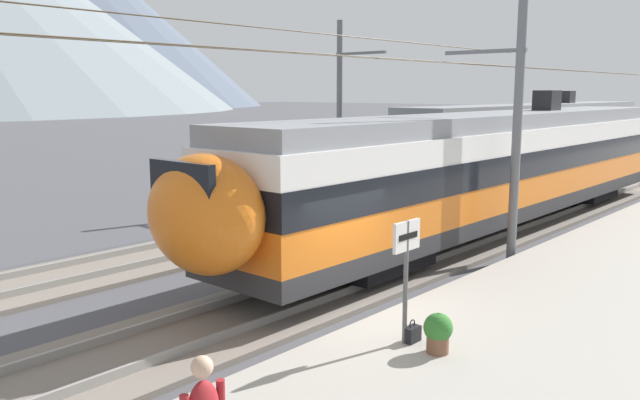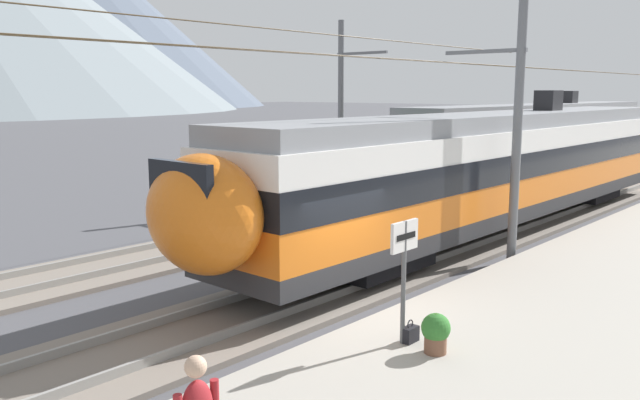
{
  "view_description": "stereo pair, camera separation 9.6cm",
  "coord_description": "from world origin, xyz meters",
  "px_view_note": "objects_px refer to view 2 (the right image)",
  "views": [
    {
      "loc": [
        -9.7,
        -7.88,
        4.5
      ],
      "look_at": [
        2.84,
        3.21,
        1.7
      ],
      "focal_mm": 36.33,
      "sensor_mm": 36.0,
      "label": 1
    },
    {
      "loc": [
        -9.63,
        -7.95,
        4.5
      ],
      "look_at": [
        2.84,
        3.21,
        1.7
      ],
      "focal_mm": 36.33,
      "sensor_mm": 36.0,
      "label": 2
    }
  ],
  "objects_px": {
    "potted_plant_platform_edge": "(436,331)",
    "train_near_platform": "(493,166)",
    "train_far_track": "(536,134)",
    "catenary_mast_far_side": "(344,108)",
    "handbag_near_sign": "(410,334)",
    "catenary_mast_mid": "(514,101)",
    "platform_sign": "(404,254)"
  },
  "relations": [
    {
      "from": "catenary_mast_mid",
      "to": "potted_plant_platform_edge",
      "type": "bearing_deg",
      "value": -162.58
    },
    {
      "from": "catenary_mast_mid",
      "to": "catenary_mast_far_side",
      "type": "relative_size",
      "value": 1.0
    },
    {
      "from": "catenary_mast_mid",
      "to": "catenary_mast_far_side",
      "type": "height_order",
      "value": "catenary_mast_mid"
    },
    {
      "from": "catenary_mast_mid",
      "to": "handbag_near_sign",
      "type": "bearing_deg",
      "value": -166.59
    },
    {
      "from": "train_near_platform",
      "to": "potted_plant_platform_edge",
      "type": "height_order",
      "value": "train_near_platform"
    },
    {
      "from": "catenary_mast_mid",
      "to": "handbag_near_sign",
      "type": "relative_size",
      "value": 104.25
    },
    {
      "from": "handbag_near_sign",
      "to": "potted_plant_platform_edge",
      "type": "distance_m",
      "value": 0.63
    },
    {
      "from": "catenary_mast_mid",
      "to": "handbag_near_sign",
      "type": "height_order",
      "value": "catenary_mast_mid"
    },
    {
      "from": "train_near_platform",
      "to": "potted_plant_platform_edge",
      "type": "relative_size",
      "value": 36.33
    },
    {
      "from": "platform_sign",
      "to": "potted_plant_platform_edge",
      "type": "height_order",
      "value": "platform_sign"
    },
    {
      "from": "catenary_mast_far_side",
      "to": "catenary_mast_mid",
      "type": "bearing_deg",
      "value": -114.41
    },
    {
      "from": "train_near_platform",
      "to": "platform_sign",
      "type": "distance_m",
      "value": 10.53
    },
    {
      "from": "catenary_mast_far_side",
      "to": "platform_sign",
      "type": "bearing_deg",
      "value": -136.57
    },
    {
      "from": "train_near_platform",
      "to": "train_far_track",
      "type": "height_order",
      "value": "same"
    },
    {
      "from": "train_near_platform",
      "to": "handbag_near_sign",
      "type": "height_order",
      "value": "train_near_platform"
    },
    {
      "from": "handbag_near_sign",
      "to": "potted_plant_platform_edge",
      "type": "height_order",
      "value": "potted_plant_platform_edge"
    },
    {
      "from": "train_far_track",
      "to": "catenary_mast_far_side",
      "type": "xyz_separation_m",
      "value": [
        -14.05,
        1.92,
        1.63
      ]
    },
    {
      "from": "potted_plant_platform_edge",
      "to": "catenary_mast_mid",
      "type": "bearing_deg",
      "value": 17.42
    },
    {
      "from": "train_far_track",
      "to": "potted_plant_platform_edge",
      "type": "height_order",
      "value": "train_far_track"
    },
    {
      "from": "train_near_platform",
      "to": "catenary_mast_far_side",
      "type": "bearing_deg",
      "value": 78.89
    },
    {
      "from": "train_near_platform",
      "to": "potted_plant_platform_edge",
      "type": "xyz_separation_m",
      "value": [
        -9.92,
        -4.14,
        -1.53
      ]
    },
    {
      "from": "train_near_platform",
      "to": "catenary_mast_mid",
      "type": "xyz_separation_m",
      "value": [
        -2.72,
        -1.88,
        2.05
      ]
    },
    {
      "from": "train_far_track",
      "to": "potted_plant_platform_edge",
      "type": "distance_m",
      "value": 27.14
    },
    {
      "from": "platform_sign",
      "to": "potted_plant_platform_edge",
      "type": "bearing_deg",
      "value": -89.01
    },
    {
      "from": "catenary_mast_mid",
      "to": "platform_sign",
      "type": "distance_m",
      "value": 7.77
    },
    {
      "from": "train_near_platform",
      "to": "potted_plant_platform_edge",
      "type": "distance_m",
      "value": 10.85
    },
    {
      "from": "train_far_track",
      "to": "catenary_mast_far_side",
      "type": "height_order",
      "value": "catenary_mast_far_side"
    },
    {
      "from": "train_far_track",
      "to": "handbag_near_sign",
      "type": "distance_m",
      "value": 26.85
    },
    {
      "from": "potted_plant_platform_edge",
      "to": "train_near_platform",
      "type": "bearing_deg",
      "value": 22.67
    },
    {
      "from": "catenary_mast_far_side",
      "to": "potted_plant_platform_edge",
      "type": "relative_size",
      "value": 61.91
    },
    {
      "from": "train_far_track",
      "to": "potted_plant_platform_edge",
      "type": "relative_size",
      "value": 39.91
    },
    {
      "from": "train_far_track",
      "to": "catenary_mast_mid",
      "type": "relative_size",
      "value": 0.64
    }
  ]
}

